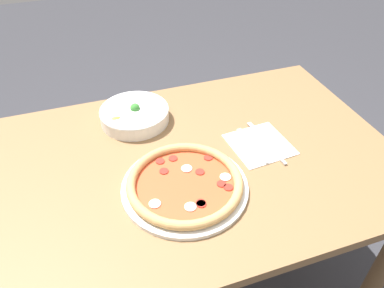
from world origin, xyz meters
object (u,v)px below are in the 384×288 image
bowl (135,114)px  fork (252,146)px  pizza (185,184)px  knife (268,144)px

bowl → fork: bearing=-38.8°
pizza → bowl: bearing=99.8°
pizza → bowl: size_ratio=1.51×
fork → bowl: bearing=47.7°
pizza → bowl: 0.36m
pizza → knife: bearing=17.1°
fork → knife: size_ratio=0.80×
bowl → fork: size_ratio=1.29×
pizza → knife: 0.32m
pizza → knife: pizza is taller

